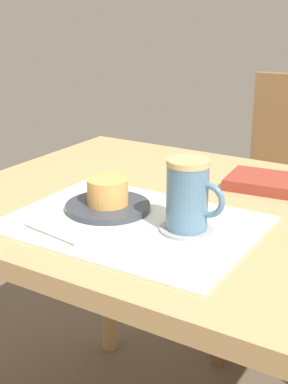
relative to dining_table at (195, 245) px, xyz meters
name	(u,v)px	position (x,y,z in m)	size (l,w,h in m)	color
dining_table	(195,245)	(0.00, 0.00, 0.00)	(1.01, 0.75, 0.70)	tan
placemat	(133,223)	(-0.06, -0.14, 0.09)	(0.44, 0.33, 0.00)	silver
pastry_plate	(108,207)	(-0.13, -0.12, 0.10)	(0.16, 0.16, 0.01)	#333842
pastry	(108,192)	(-0.13, -0.12, 0.13)	(0.08, 0.08, 0.05)	tan
coffee_coaster	(186,229)	(0.04, -0.13, 0.09)	(0.10, 0.10, 0.01)	#99999E
coffee_mug	(189,195)	(0.04, -0.13, 0.16)	(0.11, 0.07, 0.12)	slate
teaspoon	(50,233)	(-0.15, -0.27, 0.10)	(0.01, 0.01, 0.13)	silver
small_book	(270,183)	(0.09, 0.18, 0.10)	(0.18, 0.12, 0.02)	maroon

